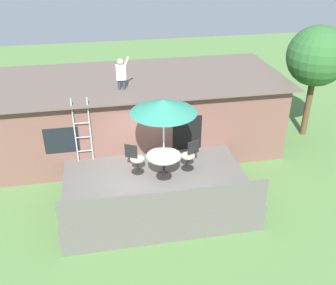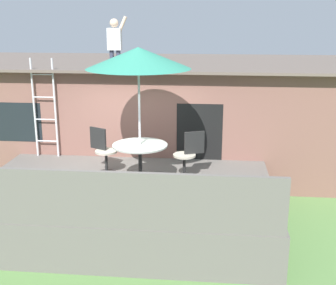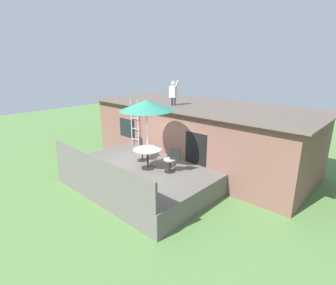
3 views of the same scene
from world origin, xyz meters
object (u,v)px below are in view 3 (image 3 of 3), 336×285
Objects in this scene: patio_chair_left at (142,149)px; patio_chair_right at (172,160)px; patio_table at (148,153)px; patio_umbrella at (146,105)px; person_figure at (174,91)px; step_ladder at (135,124)px.

patio_chair_right is (1.71, -0.10, 0.00)m from patio_chair_left.
patio_chair_left is at bearing 151.56° from patio_table.
patio_table is at bearing 0.00° from patio_chair_left.
patio_umbrella is at bearing 0.00° from patio_chair_left.
person_figure is 3.55m from patio_chair_right.
patio_chair_right reaches higher than patio_table.
person_figure is at bearing 110.98° from patio_table.
step_ladder is 1.93m from patio_chair_left.
patio_umbrella is 2.11m from patio_chair_left.
patio_chair_left is at bearing -32.44° from step_ladder.
patio_umbrella reaches higher than patio_chair_right.
patio_chair_right is (3.24, -1.08, -0.64)m from step_ladder.
step_ladder is at bearing -141.96° from person_figure.
step_ladder is at bearing 148.92° from patio_umbrella.
patio_chair_left is at bearing -24.52° from patio_chair_right.
step_ladder is 2.30m from person_figure.
patio_table is 0.47× the size of step_ladder.
patio_chair_right is (0.89, 0.34, -1.89)m from patio_umbrella.
patio_umbrella is 2.76× the size of patio_chair_right.
person_figure is at bearing 38.04° from step_ladder.
patio_umbrella is (0.00, -0.00, 1.76)m from patio_table.
person_figure is at bearing 122.34° from patio_chair_left.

